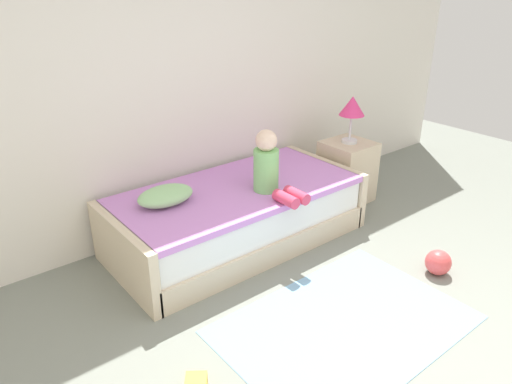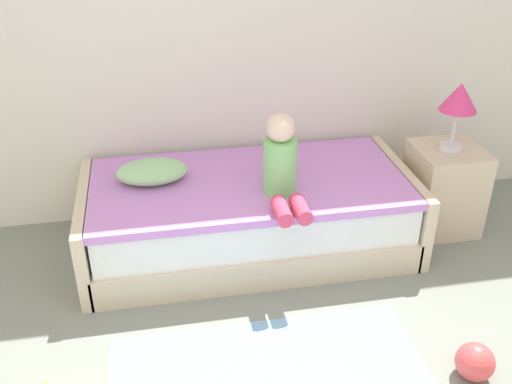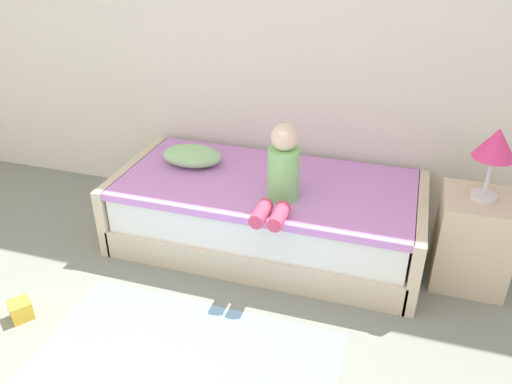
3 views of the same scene
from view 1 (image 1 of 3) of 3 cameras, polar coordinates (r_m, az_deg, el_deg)
The scene contains 8 objects.
wall_rear at distance 4.05m, azimuth -9.23°, elevation 15.22°, with size 7.20×0.10×2.90m, color silver.
bed at distance 4.01m, azimuth -2.24°, elevation -2.78°, with size 2.11×1.00×0.50m.
nightstand at distance 4.83m, azimuth 10.73°, elevation 2.44°, with size 0.44×0.44×0.60m, color beige.
table_lamp at distance 4.64m, azimuth 11.35°, elevation 9.74°, with size 0.24×0.24×0.45m.
child_figure at distance 3.75m, azimuth 1.68°, elevation 2.89°, with size 0.20×0.51×0.50m.
pillow at distance 3.67m, azimuth -10.70°, elevation -0.43°, with size 0.44×0.30×0.13m, color #99CC8C.
toy_ball at distance 3.91m, azimuth 20.83°, elevation -7.82°, with size 0.19×0.19×0.19m, color #E54C4C.
area_rug at distance 3.30m, azimuth 10.52°, elevation -15.19°, with size 1.60×1.10×0.01m, color #7AA8CC.
Camera 1 is at (-1.98, -0.87, 2.09)m, focal length 33.66 mm.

